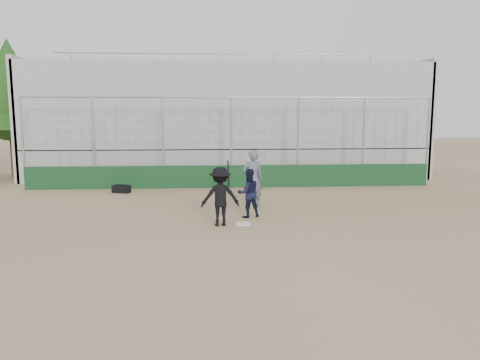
{
  "coord_description": "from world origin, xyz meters",
  "views": [
    {
      "loc": [
        -1.06,
        -13.76,
        3.38
      ],
      "look_at": [
        0.0,
        1.4,
        1.15
      ],
      "focal_mm": 35.0,
      "sensor_mm": 36.0,
      "label": 1
    }
  ],
  "objects": [
    {
      "name": "umpire",
      "position": [
        0.53,
        2.59,
        0.92
      ],
      "size": [
        0.8,
        0.58,
        1.85
      ],
      "primitive_type": "imported",
      "rotation": [
        0.0,
        0.0,
        3.27
      ],
      "color": "#545B6B",
      "rests_on": "ground"
    },
    {
      "name": "home_plate",
      "position": [
        0.0,
        0.0,
        0.01
      ],
      "size": [
        0.44,
        0.44,
        0.02
      ],
      "primitive_type": "cube",
      "color": "white",
      "rests_on": "ground"
    },
    {
      "name": "equipment_bag",
      "position": [
        -4.68,
        5.88,
        0.16
      ],
      "size": [
        0.81,
        0.53,
        0.36
      ],
      "color": "black",
      "rests_on": "ground"
    },
    {
      "name": "ground",
      "position": [
        0.0,
        0.0,
        0.0
      ],
      "size": [
        90.0,
        90.0,
        0.0
      ],
      "primitive_type": "plane",
      "color": "#826546",
      "rests_on": "ground"
    },
    {
      "name": "backstop",
      "position": [
        0.0,
        7.0,
        0.96
      ],
      "size": [
        18.1,
        0.25,
        4.04
      ],
      "color": "#11361A",
      "rests_on": "ground"
    },
    {
      "name": "batter_at_plate",
      "position": [
        -0.69,
        -0.08,
        0.88
      ],
      "size": [
        1.19,
        0.81,
        1.92
      ],
      "color": "black",
      "rests_on": "ground"
    },
    {
      "name": "bleachers",
      "position": [
        0.0,
        11.95,
        2.92
      ],
      "size": [
        20.25,
        6.7,
        6.98
      ],
      "color": "#989898",
      "rests_on": "ground"
    },
    {
      "name": "tree_left",
      "position": [
        -11.0,
        11.0,
        4.39
      ],
      "size": [
        4.48,
        4.48,
        7.0
      ],
      "color": "#372114",
      "rests_on": "ground"
    },
    {
      "name": "catcher_crouched",
      "position": [
        0.24,
        0.92,
        0.53
      ],
      "size": [
        0.92,
        0.82,
        1.08
      ],
      "color": "black",
      "rests_on": "ground"
    }
  ]
}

